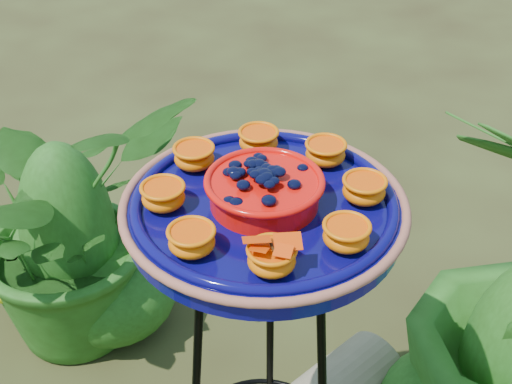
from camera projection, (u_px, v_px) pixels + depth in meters
tripod_stand at (263, 366)px, 1.45m from camera, size 0.35×0.37×0.93m
feeder_dish at (264, 204)px, 1.21m from camera, size 0.50×0.50×0.11m
shrub_back_left at (67, 220)px, 2.10m from camera, size 0.97×0.98×0.82m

